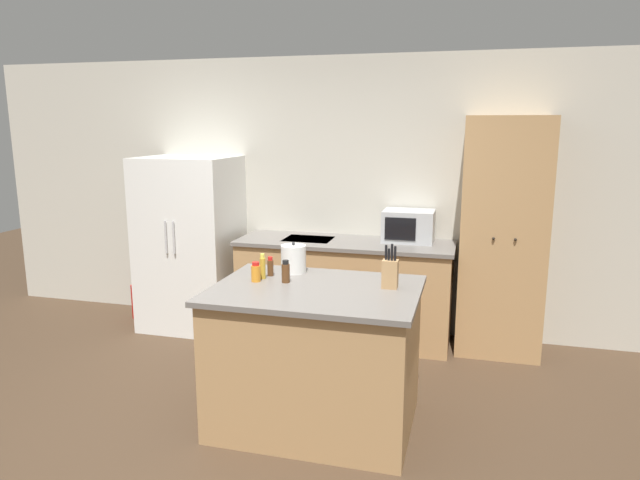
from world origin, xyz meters
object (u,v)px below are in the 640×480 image
(microwave, at_px, (409,226))
(knife_block, at_px, (390,273))
(refrigerator, at_px, (191,243))
(spice_bottle_short_red, at_px, (286,272))
(spice_bottle_green_herb, at_px, (256,272))
(pantry_cabinet, at_px, (503,238))
(spice_bottle_tall_dark, at_px, (270,267))
(fire_extinguisher, at_px, (137,301))
(spice_bottle_amber_oil, at_px, (263,267))
(kettle, at_px, (294,259))

(microwave, relative_size, knife_block, 1.55)
(refrigerator, height_order, spice_bottle_short_red, refrigerator)
(refrigerator, bearing_deg, microwave, 4.94)
(knife_block, distance_m, spice_bottle_short_red, 0.69)
(spice_bottle_short_red, xyz_separation_m, spice_bottle_green_herb, (-0.20, -0.03, -0.01))
(pantry_cabinet, height_order, spice_bottle_tall_dark, pantry_cabinet)
(refrigerator, xyz_separation_m, spice_bottle_short_red, (1.46, -1.45, 0.18))
(spice_bottle_short_red, bearing_deg, spice_bottle_tall_dark, 139.58)
(pantry_cabinet, bearing_deg, spice_bottle_tall_dark, -138.41)
(spice_bottle_tall_dark, xyz_separation_m, fire_extinguisher, (-1.97, 1.35, -0.82))
(spice_bottle_amber_oil, height_order, spice_bottle_green_herb, spice_bottle_amber_oil)
(microwave, height_order, fire_extinguisher, microwave)
(refrigerator, distance_m, knife_block, 2.57)
(pantry_cabinet, distance_m, spice_bottle_green_herb, 2.28)
(refrigerator, bearing_deg, fire_extinguisher, 176.68)
(knife_block, distance_m, kettle, 0.75)
(spice_bottle_tall_dark, height_order, kettle, kettle)
(spice_bottle_amber_oil, bearing_deg, spice_bottle_tall_dark, 74.23)
(pantry_cabinet, relative_size, fire_extinguisher, 4.95)
(refrigerator, relative_size, spice_bottle_tall_dark, 12.42)
(spice_bottle_tall_dark, height_order, spice_bottle_short_red, spice_bottle_short_red)
(spice_bottle_short_red, distance_m, fire_extinguisher, 2.72)
(spice_bottle_short_red, relative_size, kettle, 0.69)
(spice_bottle_short_red, xyz_separation_m, kettle, (-0.03, 0.26, 0.03))
(spice_bottle_short_red, relative_size, spice_bottle_amber_oil, 0.87)
(knife_block, height_order, kettle, knife_block)
(spice_bottle_tall_dark, bearing_deg, microwave, 62.28)
(knife_block, bearing_deg, spice_bottle_tall_dark, 174.40)
(refrigerator, xyz_separation_m, kettle, (1.43, -1.18, 0.21))
(spice_bottle_green_herb, distance_m, kettle, 0.34)
(refrigerator, xyz_separation_m, knife_block, (2.15, -1.39, 0.21))
(spice_bottle_amber_oil, bearing_deg, refrigerator, 132.52)
(knife_block, height_order, spice_bottle_green_herb, knife_block)
(refrigerator, relative_size, microwave, 3.69)
(spice_bottle_tall_dark, distance_m, fire_extinguisher, 2.53)
(kettle, bearing_deg, spice_bottle_amber_oil, -124.96)
(spice_bottle_tall_dark, bearing_deg, spice_bottle_green_herb, -103.60)
(pantry_cabinet, xyz_separation_m, microwave, (-0.81, 0.07, 0.05))
(spice_bottle_amber_oil, relative_size, fire_extinguisher, 0.42)
(fire_extinguisher, bearing_deg, pantry_cabinet, 1.08)
(pantry_cabinet, distance_m, fire_extinguisher, 3.67)
(knife_block, xyz_separation_m, fire_extinguisher, (-2.82, 1.43, -0.86))
(refrigerator, height_order, fire_extinguisher, refrigerator)
(refrigerator, distance_m, spice_bottle_short_red, 2.06)
(refrigerator, bearing_deg, knife_block, -32.95)
(refrigerator, relative_size, spice_bottle_amber_oil, 9.60)
(spice_bottle_short_red, bearing_deg, spice_bottle_amber_oil, 165.34)
(spice_bottle_green_herb, distance_m, fire_extinguisher, 2.59)
(spice_bottle_amber_oil, distance_m, fire_extinguisher, 2.56)
(microwave, relative_size, spice_bottle_tall_dark, 3.37)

